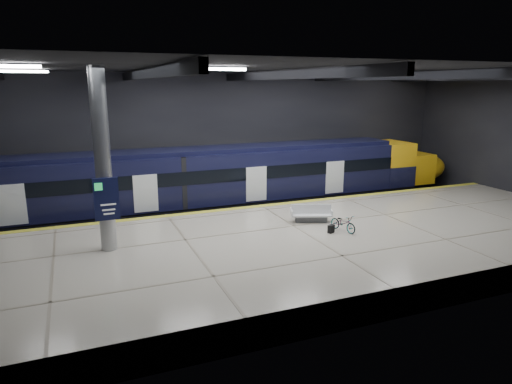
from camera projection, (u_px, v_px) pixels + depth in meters
ground at (284, 242)px, 21.77m from camera, size 30.00×30.00×0.00m
room_shell at (286, 121)px, 20.46m from camera, size 30.10×16.10×8.05m
platform at (310, 248)px, 19.38m from camera, size 30.00×11.00×1.10m
safety_strip at (262, 206)px, 23.99m from camera, size 30.00×0.40×0.01m
rails at (244, 211)px, 26.71m from camera, size 30.00×1.52×0.16m
train at (227, 180)px, 25.89m from camera, size 29.40×2.84×3.79m
bench at (311, 215)px, 21.18m from camera, size 2.04×1.42×0.83m
bicycle at (343, 223)px, 19.77m from camera, size 0.81×1.49×0.74m
pannier_bag at (331, 229)px, 19.60m from camera, size 0.35×0.29×0.35m
info_column at (103, 164)px, 16.90m from camera, size 0.90×0.78×6.90m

